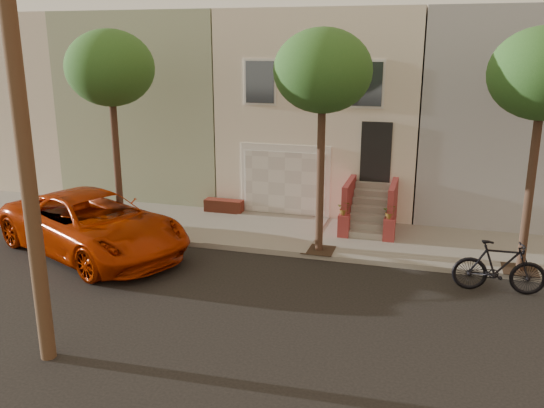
# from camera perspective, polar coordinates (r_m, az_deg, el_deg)

# --- Properties ---
(ground) EXTENTS (90.00, 90.00, 0.00)m
(ground) POSITION_cam_1_polar(r_m,az_deg,el_deg) (13.78, -2.84, -10.19)
(ground) COLOR black
(ground) RESTS_ON ground
(sidewalk) EXTENTS (40.00, 3.70, 0.15)m
(sidewalk) POSITION_cam_1_polar(r_m,az_deg,el_deg) (18.52, 2.53, -3.03)
(sidewalk) COLOR gray
(sidewalk) RESTS_ON ground
(house_row) EXTENTS (33.10, 11.70, 7.00)m
(house_row) POSITION_cam_1_polar(r_m,az_deg,el_deg) (23.38, 6.07, 9.79)
(house_row) COLOR beige
(house_row) RESTS_ON sidewalk
(tree_left) EXTENTS (2.70, 2.57, 6.30)m
(tree_left) POSITION_cam_1_polar(r_m,az_deg,el_deg) (18.33, -15.81, 12.76)
(tree_left) COLOR #2D2116
(tree_left) RESTS_ON sidewalk
(tree_mid) EXTENTS (2.70, 2.57, 6.30)m
(tree_mid) POSITION_cam_1_polar(r_m,az_deg,el_deg) (15.93, 5.07, 12.92)
(tree_mid) COLOR #2D2116
(tree_mid) RESTS_ON sidewalk
(tree_right) EXTENTS (2.70, 2.57, 6.30)m
(tree_right) POSITION_cam_1_polar(r_m,az_deg,el_deg) (15.81, 25.44, 11.48)
(tree_right) COLOR #2D2116
(tree_right) RESTS_ON sidewalk
(pickup_truck) EXTENTS (7.11, 5.37, 1.79)m
(pickup_truck) POSITION_cam_1_polar(r_m,az_deg,el_deg) (17.63, -17.37, -1.91)
(pickup_truck) COLOR #A72600
(pickup_truck) RESTS_ON ground
(motorcycle) EXTENTS (2.25, 0.71, 1.34)m
(motorcycle) POSITION_cam_1_polar(r_m,az_deg,el_deg) (15.34, 21.67, -5.84)
(motorcycle) COLOR black
(motorcycle) RESTS_ON ground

